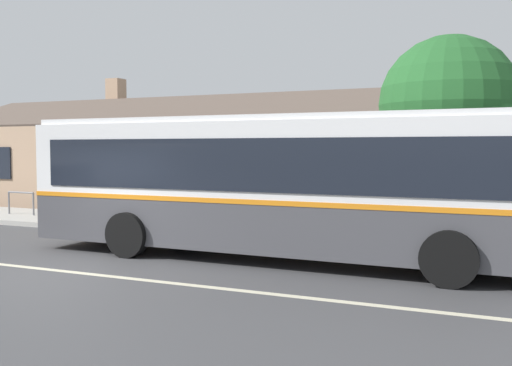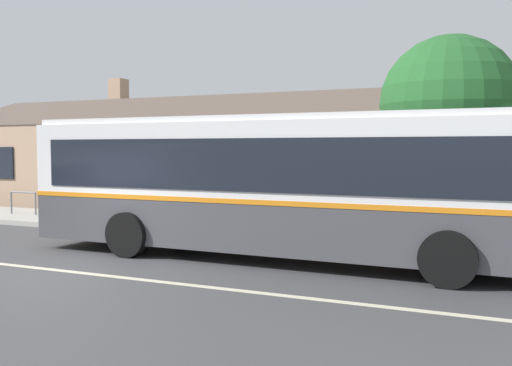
{
  "view_description": "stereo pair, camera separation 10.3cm",
  "coord_description": "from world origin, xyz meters",
  "px_view_note": "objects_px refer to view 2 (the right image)",
  "views": [
    {
      "loc": [
        7.74,
        -8.57,
        2.39
      ],
      "look_at": [
        2.56,
        3.39,
        1.6
      ],
      "focal_mm": 40.0,
      "sensor_mm": 36.0,
      "label": 1
    },
    {
      "loc": [
        7.84,
        -8.53,
        2.39
      ],
      "look_at": [
        2.56,
        3.39,
        1.6
      ],
      "focal_mm": 40.0,
      "sensor_mm": 36.0,
      "label": 2
    }
  ],
  "objects_px": {
    "bike_rack": "(23,199)",
    "bench_down_street": "(214,211)",
    "bench_by_building": "(87,208)",
    "transit_bus": "(283,183)",
    "street_tree_primary": "(455,110)"
  },
  "relations": [
    {
      "from": "transit_bus",
      "to": "bench_by_building",
      "type": "relative_size",
      "value": 7.13
    },
    {
      "from": "transit_bus",
      "to": "bench_down_street",
      "type": "bearing_deg",
      "value": 137.31
    },
    {
      "from": "transit_bus",
      "to": "bench_by_building",
      "type": "bearing_deg",
      "value": 162.19
    },
    {
      "from": "transit_bus",
      "to": "street_tree_primary",
      "type": "bearing_deg",
      "value": 49.56
    },
    {
      "from": "street_tree_primary",
      "to": "bike_rack",
      "type": "height_order",
      "value": "street_tree_primary"
    },
    {
      "from": "bench_down_street",
      "to": "street_tree_primary",
      "type": "xyz_separation_m",
      "value": [
        6.48,
        0.68,
        2.77
      ]
    },
    {
      "from": "transit_bus",
      "to": "bench_down_street",
      "type": "distance_m",
      "value": 4.62
    },
    {
      "from": "bike_rack",
      "to": "bench_down_street",
      "type": "bearing_deg",
      "value": 0.41
    },
    {
      "from": "bench_by_building",
      "to": "bike_rack",
      "type": "bearing_deg",
      "value": 169.1
    },
    {
      "from": "bench_by_building",
      "to": "street_tree_primary",
      "type": "xyz_separation_m",
      "value": [
        10.55,
        1.36,
        2.78
      ]
    },
    {
      "from": "bench_down_street",
      "to": "street_tree_primary",
      "type": "relative_size",
      "value": 0.35
    },
    {
      "from": "bench_by_building",
      "to": "bike_rack",
      "type": "xyz_separation_m",
      "value": [
        -3.25,
        0.63,
        0.12
      ]
    },
    {
      "from": "bench_by_building",
      "to": "bench_down_street",
      "type": "xyz_separation_m",
      "value": [
        4.07,
        0.68,
        0.01
      ]
    },
    {
      "from": "transit_bus",
      "to": "bench_by_building",
      "type": "height_order",
      "value": "transit_bus"
    },
    {
      "from": "bench_by_building",
      "to": "bench_down_street",
      "type": "height_order",
      "value": "same"
    }
  ]
}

